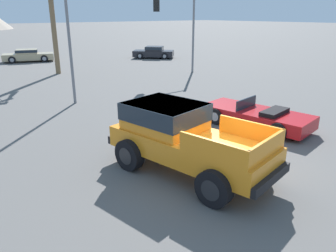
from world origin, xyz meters
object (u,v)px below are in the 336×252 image
Objects in this scene: orange_pickup_truck at (181,135)px; red_convertible_car at (256,116)px; parked_car_dark at (154,52)px; traffic_light_main at (178,19)px; parked_car_tan at (28,55)px.

orange_pickup_truck is 1.15× the size of red_convertible_car.
traffic_light_main reaches higher than parked_car_dark.
red_convertible_car is 1.10× the size of parked_car_dark.
orange_pickup_truck is 16.32m from traffic_light_main.
parked_car_tan is 12.09m from parked_car_dark.
orange_pickup_truck is 26.53m from parked_car_tan.
parked_car_dark is 0.73× the size of traffic_light_main.
red_convertible_car is 0.81× the size of traffic_light_main.
parked_car_dark is (10.84, -5.36, 0.00)m from parked_car_tan.
orange_pickup_truck reaches higher than red_convertible_car.
traffic_light_main is at bearing 39.93° from orange_pickup_truck.
red_convertible_car is 25.31m from parked_car_tan.
traffic_light_main is at bearing 45.44° from parked_car_tan.
parked_car_tan is (-1.28, 25.27, 0.16)m from red_convertible_car.
orange_pickup_truck is 1.09× the size of parked_car_tan.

